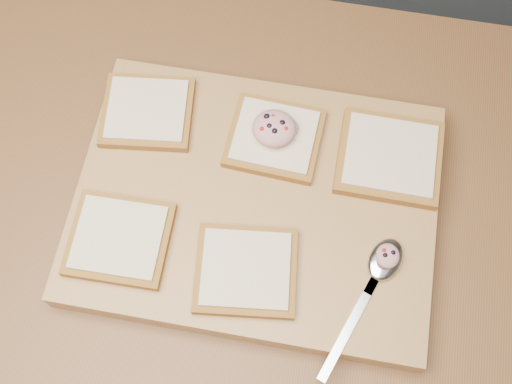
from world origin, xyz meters
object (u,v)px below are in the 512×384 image
bread_far_center (275,138)px  spoon (380,269)px  tuna_salad_dollop (274,128)px  cutting_board (256,204)px

bread_far_center → spoon: 0.22m
bread_far_center → tuna_salad_dollop: (-0.00, 0.00, 0.02)m
bread_far_center → tuna_salad_dollop: bearing=128.8°
cutting_board → spoon: 0.18m
bread_far_center → tuna_salad_dollop: tuna_salad_dollop is taller
cutting_board → bread_far_center: (0.01, 0.09, 0.03)m
cutting_board → bread_far_center: 0.09m
bread_far_center → cutting_board: bearing=-96.3°
tuna_salad_dollop → spoon: size_ratio=0.30×
tuna_salad_dollop → spoon: 0.22m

